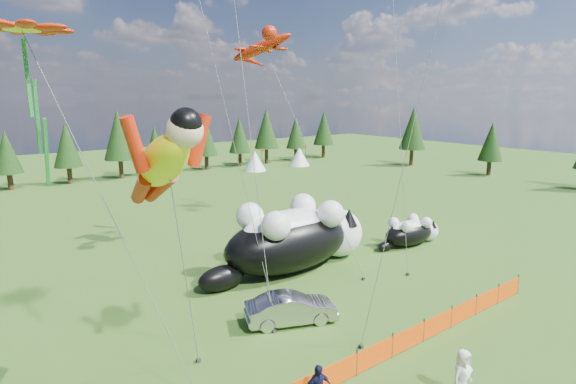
% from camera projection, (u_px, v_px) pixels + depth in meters
% --- Properties ---
extents(ground, '(160.00, 160.00, 0.00)m').
position_uv_depth(ground, '(324.00, 334.00, 19.77)').
color(ground, '#113309').
rests_on(ground, ground).
extents(safety_fence, '(22.06, 0.06, 1.10)m').
position_uv_depth(safety_fence, '(375.00, 355.00, 17.32)').
color(safety_fence, '#262626').
rests_on(safety_fence, ground).
extents(tree_line, '(90.00, 4.00, 8.00)m').
position_uv_depth(tree_line, '(79.00, 150.00, 54.25)').
color(tree_line, black).
rests_on(tree_line, ground).
extents(festival_tents, '(50.00, 3.20, 2.80)m').
position_uv_depth(festival_tents, '(182.00, 168.00, 57.30)').
color(festival_tents, white).
rests_on(festival_tents, ground).
extents(cat_large, '(11.72, 4.36, 4.23)m').
position_uv_depth(cat_large, '(296.00, 236.00, 27.10)').
color(cat_large, black).
rests_on(cat_large, ground).
extents(cat_small, '(5.63, 2.24, 2.03)m').
position_uv_depth(cat_small, '(411.00, 231.00, 31.67)').
color(cat_small, black).
rests_on(cat_small, ground).
extents(car, '(4.47, 2.95, 1.39)m').
position_uv_depth(car, '(291.00, 309.00, 20.69)').
color(car, '#B4B4B9').
rests_on(car, ground).
extents(spectator_e, '(0.94, 0.63, 1.89)m').
position_uv_depth(spectator_e, '(462.00, 376.00, 15.30)').
color(spectator_e, white).
rests_on(spectator_e, ground).
extents(superhero_kite, '(4.21, 4.55, 10.29)m').
position_uv_depth(superhero_kite, '(163.00, 162.00, 14.06)').
color(superhero_kite, '#FCF00D').
rests_on(superhero_kite, ground).
extents(gecko_kite, '(6.38, 14.12, 17.03)m').
position_uv_depth(gecko_kite, '(262.00, 47.00, 31.06)').
color(gecko_kite, '#BA1F09').
rests_on(gecko_kite, ground).
extents(flower_kite, '(5.32, 4.09, 12.84)m').
position_uv_depth(flower_kite, '(23.00, 34.00, 12.73)').
color(flower_kite, '#BA1F09').
rests_on(flower_kite, ground).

